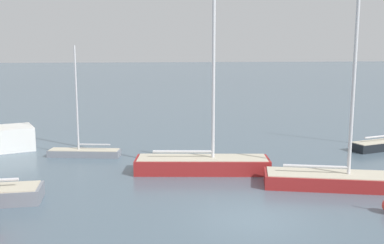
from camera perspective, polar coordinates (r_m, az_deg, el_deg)
ground_plane at (r=17.00m, az=8.01°, el=-12.61°), size 600.00×600.00×0.00m
sailboat_1 at (r=23.01m, az=1.38°, el=-5.05°), size 7.27×3.26×13.99m
sailboat_2 at (r=27.38m, az=-13.99°, el=-3.71°), size 4.46×2.08×6.72m
sailboat_4 at (r=21.60m, az=18.48°, el=-6.83°), size 6.92×4.00×11.43m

